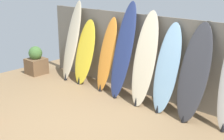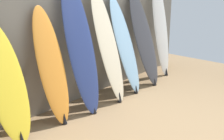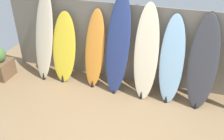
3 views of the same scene
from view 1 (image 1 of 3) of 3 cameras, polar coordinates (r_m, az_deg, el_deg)
name	(u,v)px [view 1 (image 1 of 3)]	position (r m, az deg, el deg)	size (l,w,h in m)	color
ground	(77,122)	(5.88, -6.37, -9.51)	(7.68, 7.68, 0.00)	#8E704C
fence_back	(145,55)	(6.95, 5.98, 2.66)	(6.08, 0.11, 1.80)	gray
surfboard_cream_0	(72,41)	(8.05, -7.34, 5.25)	(0.51, 0.65, 2.00)	beige
surfboard_yellow_1	(85,53)	(7.74, -5.00, 3.19)	(0.59, 0.57, 1.57)	yellow
surfboard_orange_2	(107,55)	(7.22, -0.96, 2.77)	(0.46, 0.56, 1.70)	orange
surfboard_navy_3	(123,51)	(6.79, 2.07, 3.56)	(0.54, 0.66, 2.09)	navy
surfboard_cream_4	(145,60)	(6.42, 6.00, 1.90)	(0.56, 0.67, 1.93)	beige
surfboard_skyblue_5	(167,68)	(6.19, 10.02, 0.29)	(0.55, 0.69, 1.74)	#8CB7D6
surfboard_charcoal_6	(194,73)	(5.90, 14.81, -0.50)	(0.58, 0.70, 1.81)	#38383D
planter_box	(36,62)	(8.75, -13.72, 1.48)	(0.46, 0.50, 0.77)	brown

